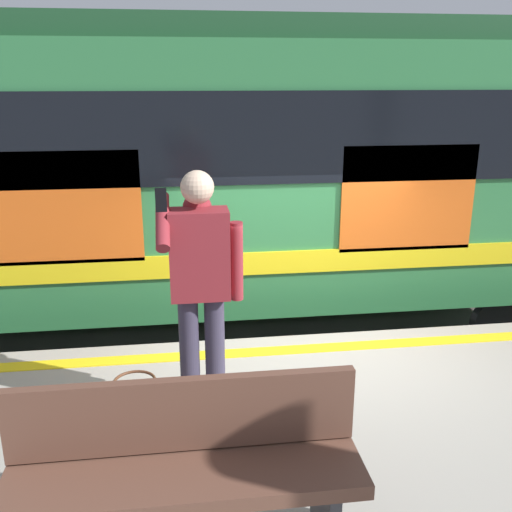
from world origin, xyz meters
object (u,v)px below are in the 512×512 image
at_px(passenger, 200,276).
at_px(bench, 185,463).
at_px(train_carriage, 229,158).
at_px(handbag, 136,407).

height_order(passenger, bench, passenger).
bearing_deg(train_carriage, passenger, 81.51).
xyz_separation_m(passenger, handbag, (0.47, 0.15, -0.88)).
relative_size(passenger, handbag, 4.67).
bearing_deg(train_carriage, handbag, 74.70).
bearing_deg(handbag, bench, 106.83).
xyz_separation_m(train_carriage, handbag, (0.99, 3.62, -1.20)).
xyz_separation_m(passenger, bench, (0.14, 1.24, -0.56)).
bearing_deg(passenger, bench, 83.46).
distance_m(passenger, handbag, 1.01).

